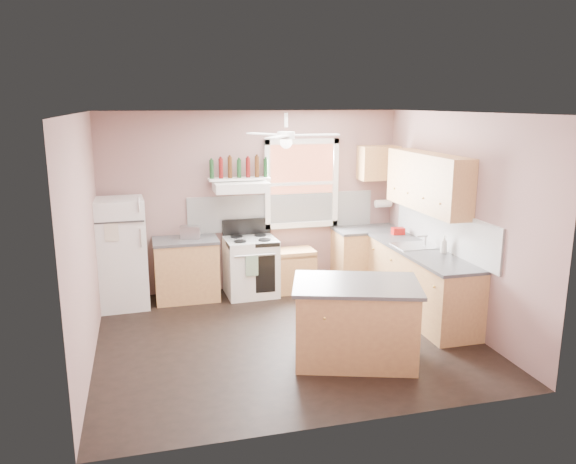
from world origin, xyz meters
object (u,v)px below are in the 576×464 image
object	(u,v)px
cart	(293,270)
stove	(251,267)
island	(355,323)
refrigerator	(122,253)
toaster	(190,232)

from	to	relation	value
cart	stove	bearing A→B (deg)	179.95
cart	island	distance (m)	2.46
refrigerator	stove	xyz separation A→B (m)	(1.82, 0.03, -0.34)
refrigerator	cart	bearing A→B (deg)	-1.74
refrigerator	island	world-z (taller)	refrigerator
island	stove	bearing A→B (deg)	124.07
refrigerator	toaster	bearing A→B (deg)	3.99
stove	island	world-z (taller)	same
stove	refrigerator	bearing A→B (deg)	178.78
stove	island	size ratio (longest dim) A/B	0.67
cart	island	world-z (taller)	island
toaster	island	size ratio (longest dim) A/B	0.22
refrigerator	toaster	distance (m)	0.99
cart	refrigerator	bearing A→B (deg)	-179.82
toaster	stove	bearing A→B (deg)	4.99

